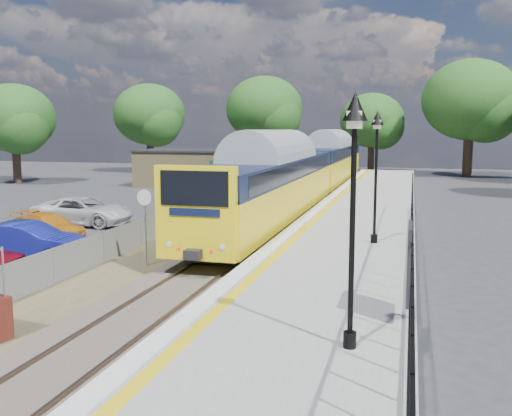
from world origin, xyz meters
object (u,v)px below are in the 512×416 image
at_px(car_white, 83,211).
at_px(train, 309,168).
at_px(car_blue, 27,242).
at_px(speed_sign, 145,215).
at_px(car_yellow, 49,227).
at_px(victorian_lamp_north, 377,146).
at_px(victorian_lamp_south, 354,162).

bearing_deg(car_white, train, -41.82).
bearing_deg(car_white, car_blue, -164.07).
relative_size(speed_sign, car_blue, 0.61).
distance_m(train, car_yellow, 17.84).
relative_size(car_blue, car_yellow, 1.14).
height_order(speed_sign, car_white, speed_sign).
distance_m(victorian_lamp_north, speed_sign, 8.41).
bearing_deg(victorian_lamp_south, victorian_lamp_north, 91.15).
bearing_deg(train, car_yellow, -120.28).
relative_size(victorian_lamp_south, speed_sign, 1.66).
xyz_separation_m(victorian_lamp_south, speed_sign, (-8.00, 7.98, -2.42)).
bearing_deg(victorian_lamp_north, train, 107.44).
bearing_deg(car_yellow, speed_sign, -97.19).
bearing_deg(speed_sign, car_white, 140.29).
relative_size(victorian_lamp_south, car_yellow, 1.16).
bearing_deg(victorian_lamp_north, car_white, 160.40).
distance_m(car_blue, car_white, 8.20).
bearing_deg(car_blue, car_white, 10.69).
height_order(train, car_yellow, train).
relative_size(speed_sign, car_yellow, 0.70).
distance_m(victorian_lamp_south, speed_sign, 11.56).
bearing_deg(train, victorian_lamp_south, -78.43).
distance_m(speed_sign, car_yellow, 7.48).
bearing_deg(victorian_lamp_south, train, 101.57).
distance_m(speed_sign, car_white, 10.26).
relative_size(car_blue, car_white, 0.88).
distance_m(car_blue, car_yellow, 4.46).
height_order(car_blue, car_white, car_blue).
height_order(speed_sign, car_yellow, speed_sign).
relative_size(victorian_lamp_south, train, 0.11).
xyz_separation_m(speed_sign, car_white, (-7.09, 7.32, -1.17)).
relative_size(victorian_lamp_north, train, 0.11).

